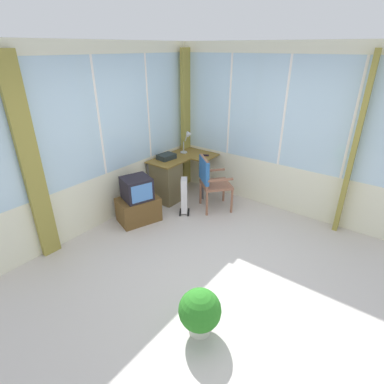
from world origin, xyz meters
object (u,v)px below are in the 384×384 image
object	(u,v)px
desk_lamp	(188,138)
tv_remote	(205,155)
tv_on_stand	(138,202)
space_heater	(184,195)
paper_tray	(166,157)
desk	(168,179)
wooden_armchair	(209,177)
potted_plant	(200,311)

from	to	relation	value
desk_lamp	tv_remote	bearing A→B (deg)	-88.30
tv_on_stand	space_heater	world-z (taller)	tv_on_stand
paper_tray	space_heater	distance (m)	0.83
tv_remote	paper_tray	distance (m)	0.72
desk	wooden_armchair	distance (m)	0.84
paper_tray	tv_on_stand	size ratio (longest dim) A/B	0.39
wooden_armchair	potted_plant	size ratio (longest dim) A/B	1.92
potted_plant	space_heater	bearing A→B (deg)	41.80
paper_tray	space_heater	world-z (taller)	paper_tray
desk	space_heater	size ratio (longest dim) A/B	1.82
desk_lamp	paper_tray	bearing A→B (deg)	171.53
tv_remote	potted_plant	size ratio (longest dim) A/B	0.30
space_heater	desk	bearing A→B (deg)	69.46
desk	potted_plant	size ratio (longest dim) A/B	2.35
tv_on_stand	potted_plant	world-z (taller)	tv_on_stand
tv_on_stand	wooden_armchair	bearing A→B (deg)	-34.18
desk	tv_remote	size ratio (longest dim) A/B	7.83
tv_remote	paper_tray	bearing A→B (deg)	108.84
desk_lamp	potted_plant	distance (m)	3.50
tv_on_stand	paper_tray	bearing A→B (deg)	11.25
paper_tray	tv_on_stand	world-z (taller)	paper_tray
tv_remote	potted_plant	world-z (taller)	tv_remote
potted_plant	desk	bearing A→B (deg)	47.03
tv_on_stand	potted_plant	bearing A→B (deg)	-119.39
desk_lamp	wooden_armchair	distance (m)	1.02
wooden_armchair	potted_plant	distance (m)	2.60
desk_lamp	tv_on_stand	size ratio (longest dim) A/B	0.54
desk_lamp	paper_tray	xyz separation A→B (m)	(-0.54, 0.08, -0.23)
potted_plant	tv_on_stand	bearing A→B (deg)	60.61
tv_remote	potted_plant	xyz separation A→B (m)	(-2.65, -1.79, -0.51)
paper_tray	tv_on_stand	distance (m)	1.06
tv_on_stand	tv_remote	bearing A→B (deg)	-10.43
desk	tv_on_stand	bearing A→B (deg)	-172.62
desk_lamp	potted_plant	size ratio (longest dim) A/B	0.83
tv_remote	potted_plant	bearing A→B (deg)	-177.49
tv_on_stand	space_heater	xyz separation A→B (m)	(0.66, -0.43, -0.01)
desk_lamp	space_heater	size ratio (longest dim) A/B	0.64
wooden_armchair	tv_on_stand	distance (m)	1.26
desk	wooden_armchair	xyz separation A→B (m)	(0.15, -0.80, 0.19)
tv_remote	tv_on_stand	distance (m)	1.58
tv_remote	tv_on_stand	bearing A→B (deg)	138.05
tv_remote	tv_on_stand	size ratio (longest dim) A/B	0.20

